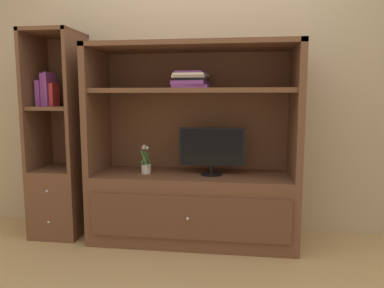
% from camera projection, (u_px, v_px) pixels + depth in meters
% --- Properties ---
extents(ground_plane, '(8.00, 8.00, 0.00)m').
position_uv_depth(ground_plane, '(185.00, 260.00, 2.60)').
color(ground_plane, tan).
extents(painted_rear_wall, '(6.00, 0.10, 2.80)m').
position_uv_depth(painted_rear_wall, '(198.00, 70.00, 3.15)').
color(painted_rear_wall, tan).
rests_on(painted_rear_wall, ground_plane).
extents(media_console, '(1.64, 0.57, 1.57)m').
position_uv_depth(media_console, '(193.00, 181.00, 2.93)').
color(media_console, brown).
rests_on(media_console, ground_plane).
extents(tv_monitor, '(0.52, 0.17, 0.38)m').
position_uv_depth(tv_monitor, '(212.00, 149.00, 2.86)').
color(tv_monitor, black).
rests_on(tv_monitor, media_console).
extents(potted_plant, '(0.09, 0.12, 0.24)m').
position_uv_depth(potted_plant, '(146.00, 166.00, 2.93)').
color(potted_plant, beige).
rests_on(potted_plant, media_console).
extents(magazine_stack, '(0.28, 0.36, 0.13)m').
position_uv_depth(magazine_stack, '(191.00, 81.00, 2.82)').
color(magazine_stack, purple).
rests_on(magazine_stack, media_console).
extents(bookshelf_tall, '(0.41, 0.46, 1.70)m').
position_uv_depth(bookshelf_tall, '(61.00, 168.00, 3.08)').
color(bookshelf_tall, brown).
rests_on(bookshelf_tall, ground_plane).
extents(upright_book_row, '(0.14, 0.17, 0.28)m').
position_uv_depth(upright_book_row, '(48.00, 92.00, 2.99)').
color(upright_book_row, purple).
rests_on(upright_book_row, bookshelf_tall).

